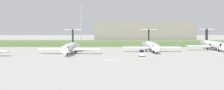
{
  "coord_description": "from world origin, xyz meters",
  "views": [
    {
      "loc": [
        0.52,
        -106.41,
        10.46
      ],
      "look_at": [
        0.0,
        28.69,
        3.0
      ],
      "focal_mm": 56.8,
      "sensor_mm": 36.0,
      "label": 1
    }
  ],
  "objects_px": {
    "regional_jet_fifth": "(214,44)",
    "baggage_tug": "(143,54)",
    "antenna_mast": "(83,26)",
    "regional_jet_fourth": "(153,45)",
    "regional_jet_third": "(71,47)"
  },
  "relations": [
    {
      "from": "antenna_mast",
      "to": "regional_jet_third",
      "type": "bearing_deg",
      "value": -88.74
    },
    {
      "from": "baggage_tug",
      "to": "antenna_mast",
      "type": "bearing_deg",
      "value": 109.0
    },
    {
      "from": "antenna_mast",
      "to": "regional_jet_fifth",
      "type": "bearing_deg",
      "value": -38.17
    },
    {
      "from": "regional_jet_fifth",
      "to": "baggage_tug",
      "type": "distance_m",
      "value": 45.7
    },
    {
      "from": "regional_jet_fourth",
      "to": "baggage_tug",
      "type": "bearing_deg",
      "value": -104.51
    },
    {
      "from": "regional_jet_fourth",
      "to": "antenna_mast",
      "type": "height_order",
      "value": "antenna_mast"
    },
    {
      "from": "regional_jet_third",
      "to": "baggage_tug",
      "type": "height_order",
      "value": "regional_jet_third"
    },
    {
      "from": "baggage_tug",
      "to": "regional_jet_fifth",
      "type": "bearing_deg",
      "value": 43.52
    },
    {
      "from": "regional_jet_fourth",
      "to": "regional_jet_third",
      "type": "bearing_deg",
      "value": -162.29
    },
    {
      "from": "antenna_mast",
      "to": "baggage_tug",
      "type": "distance_m",
      "value": 83.85
    },
    {
      "from": "regional_jet_fourth",
      "to": "antenna_mast",
      "type": "distance_m",
      "value": 65.69
    },
    {
      "from": "regional_jet_fourth",
      "to": "regional_jet_fifth",
      "type": "distance_m",
      "value": 28.73
    },
    {
      "from": "regional_jet_fourth",
      "to": "baggage_tug",
      "type": "relative_size",
      "value": 9.69
    },
    {
      "from": "regional_jet_third",
      "to": "regional_jet_fourth",
      "type": "height_order",
      "value": "same"
    },
    {
      "from": "regional_jet_third",
      "to": "regional_jet_fourth",
      "type": "distance_m",
      "value": 33.09
    }
  ]
}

